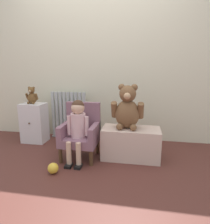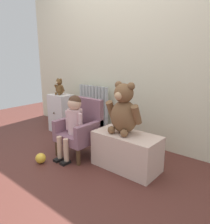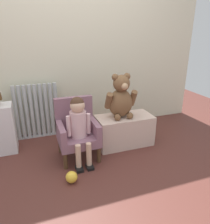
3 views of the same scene
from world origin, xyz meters
The scene contains 10 objects.
ground_plane centered at (0.00, 0.00, 0.00)m, with size 6.00×6.00×0.00m, color #542923.
back_wall centered at (0.00, 1.25, 1.20)m, with size 3.80×0.05×2.40m, color beige.
radiator centered at (-0.46, 1.12, 0.35)m, with size 0.56×0.05×0.71m.
small_dresser centered at (-0.90, 0.87, 0.28)m, with size 0.34×0.27×0.57m.
child_armchair centered at (-0.08, 0.50, 0.31)m, with size 0.42×0.41×0.65m.
child_figure centered at (-0.08, 0.39, 0.46)m, with size 0.25×0.35×0.71m.
low_bench centered at (0.52, 0.56, 0.18)m, with size 0.68×0.34×0.37m, color beige.
large_teddy_bear centered at (0.46, 0.57, 0.60)m, with size 0.38×0.26×0.52m.
small_teddy_bear centered at (-0.90, 0.87, 0.67)m, with size 0.18×0.12×0.24m.
toy_ball centered at (-0.25, 0.05, 0.06)m, with size 0.11×0.11×0.11m, color yellow.
Camera 2 is at (1.67, -1.15, 1.13)m, focal length 35.00 mm.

